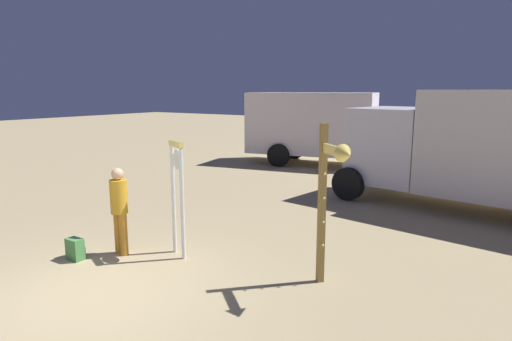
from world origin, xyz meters
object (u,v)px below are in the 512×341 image
at_px(arrow_sign, 330,184).
at_px(person_near_clock, 119,207).
at_px(box_truck_far, 328,126).
at_px(box_truck_near, 490,147).
at_px(standing_clock, 178,187).
at_px(backpack, 75,249).

relative_size(arrow_sign, person_near_clock, 1.55).
bearing_deg(box_truck_far, box_truck_near, -34.80).
xyz_separation_m(person_near_clock, box_truck_near, (5.28, 6.87, 0.74)).
bearing_deg(person_near_clock, box_truck_far, 94.43).
bearing_deg(box_truck_near, standing_clock, -124.54).
bearing_deg(box_truck_far, arrow_sign, -65.96).
distance_m(backpack, box_truck_near, 9.57).
xyz_separation_m(arrow_sign, box_truck_near, (1.51, 6.12, 0.01)).
relative_size(box_truck_near, box_truck_far, 0.95).
bearing_deg(arrow_sign, backpack, -161.91).
bearing_deg(arrow_sign, box_truck_near, 76.12).
relative_size(arrow_sign, backpack, 6.42).
xyz_separation_m(backpack, box_truck_far, (-0.39, 11.78, 1.39)).
bearing_deg(box_truck_near, person_near_clock, -127.56).
distance_m(arrow_sign, person_near_clock, 3.91).
bearing_deg(arrow_sign, standing_clock, -175.87).
relative_size(standing_clock, box_truck_near, 0.30).
distance_m(person_near_clock, backpack, 1.06).
distance_m(standing_clock, box_truck_near, 7.69).
bearing_deg(backpack, standing_clock, 40.11).
bearing_deg(standing_clock, box_truck_far, 99.61).
height_order(backpack, box_truck_far, box_truck_far).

